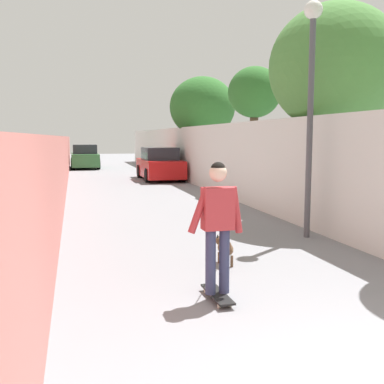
{
  "coord_description": "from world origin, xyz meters",
  "views": [
    {
      "loc": [
        -2.53,
        2.33,
        2.03
      ],
      "look_at": [
        5.78,
        0.19,
        1.0
      ],
      "focal_mm": 42.98,
      "sensor_mm": 36.0,
      "label": 1
    }
  ],
  "objects": [
    {
      "name": "tree_right_distant",
      "position": [
        7.5,
        -3.76,
        3.67
      ],
      "size": [
        3.11,
        3.11,
        5.18
      ],
      "color": "brown",
      "rests_on": "ground"
    },
    {
      "name": "tree_right_far",
      "position": [
        19.0,
        -3.72,
        3.45
      ],
      "size": [
        3.14,
        3.14,
        4.9
      ],
      "color": "#473523",
      "rests_on": "ground"
    },
    {
      "name": "tree_right_mid",
      "position": [
        13.0,
        -3.96,
        3.52
      ],
      "size": [
        1.89,
        1.89,
        4.51
      ],
      "color": "#473523",
      "rests_on": "ground"
    },
    {
      "name": "car_near",
      "position": [
        19.02,
        -1.63,
        0.71
      ],
      "size": [
        4.09,
        1.8,
        1.54
      ],
      "color": "#B71414",
      "rests_on": "ground"
    },
    {
      "name": "wall_left",
      "position": [
        12.0,
        2.78,
        1.03
      ],
      "size": [
        48.0,
        0.3,
        2.05
      ],
      "primitive_type": "cube",
      "color": "#CC726B",
      "rests_on": "ground"
    },
    {
      "name": "ground_plane",
      "position": [
        14.0,
        0.0,
        0.0
      ],
      "size": [
        80.0,
        80.0,
        0.0
      ],
      "primitive_type": "plane",
      "color": "gray"
    },
    {
      "name": "dog",
      "position": [
        4.28,
        0.04,
        0.27
      ],
      "size": [
        1.81,
        0.72,
        1.06
      ],
      "color": "brown",
      "rests_on": "ground"
    },
    {
      "name": "skateboard",
      "position": [
        2.78,
        0.63,
        0.07
      ],
      "size": [
        0.8,
        0.21,
        0.08
      ],
      "color": "black",
      "rests_on": "ground"
    },
    {
      "name": "person_skateboarder",
      "position": [
        2.78,
        0.63,
        1.05
      ],
      "size": [
        0.23,
        0.71,
        1.65
      ],
      "color": "#333859",
      "rests_on": "skateboard"
    },
    {
      "name": "fence_right",
      "position": [
        12.0,
        -2.78,
        1.24
      ],
      "size": [
        48.0,
        0.3,
        2.48
      ],
      "primitive_type": "cube",
      "color": "silver",
      "rests_on": "ground"
    },
    {
      "name": "car_far",
      "position": [
        28.32,
        1.63,
        0.72
      ],
      "size": [
        4.32,
        1.8,
        1.54
      ],
      "color": "#336B38",
      "rests_on": "ground"
    },
    {
      "name": "lamp_post",
      "position": [
        5.79,
        -2.23,
        3.14
      ],
      "size": [
        0.36,
        0.36,
        4.64
      ],
      "color": "#4C4C51",
      "rests_on": "ground"
    }
  ]
}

